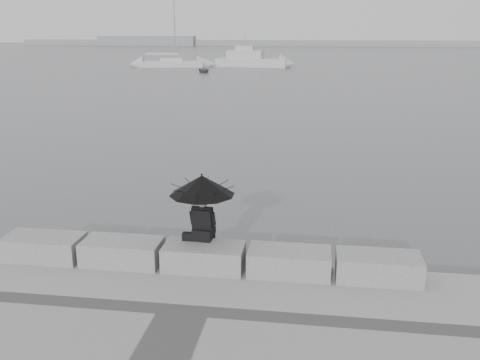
% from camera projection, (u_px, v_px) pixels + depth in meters
% --- Properties ---
extents(ground, '(360.00, 360.00, 0.00)m').
position_uv_depth(ground, '(209.00, 281.00, 11.30)').
color(ground, '#4C4F52').
rests_on(ground, ground).
extents(stone_block_far_left, '(1.60, 0.80, 0.50)m').
position_uv_depth(stone_block_far_left, '(44.00, 247.00, 11.13)').
color(stone_block_far_left, slate).
rests_on(stone_block_far_left, promenade).
extents(stone_block_left, '(1.60, 0.80, 0.50)m').
position_uv_depth(stone_block_left, '(122.00, 252.00, 10.90)').
color(stone_block_left, slate).
rests_on(stone_block_left, promenade).
extents(stone_block_centre, '(1.60, 0.80, 0.50)m').
position_uv_depth(stone_block_centre, '(204.00, 257.00, 10.66)').
color(stone_block_centre, slate).
rests_on(stone_block_centre, promenade).
extents(stone_block_right, '(1.60, 0.80, 0.50)m').
position_uv_depth(stone_block_right, '(289.00, 262.00, 10.43)').
color(stone_block_right, slate).
rests_on(stone_block_right, promenade).
extents(stone_block_far_right, '(1.60, 0.80, 0.50)m').
position_uv_depth(stone_block_far_right, '(378.00, 267.00, 10.20)').
color(stone_block_far_right, slate).
rests_on(stone_block_far_right, promenade).
extents(seated_person, '(1.32, 1.32, 1.39)m').
position_uv_depth(seated_person, '(202.00, 191.00, 10.62)').
color(seated_person, black).
rests_on(seated_person, stone_block_centre).
extents(bag, '(0.25, 0.14, 0.16)m').
position_uv_depth(bag, '(189.00, 236.00, 10.83)').
color(bag, black).
rests_on(bag, stone_block_centre).
extents(distant_landmass, '(180.00, 8.00, 2.80)m').
position_uv_depth(distant_landmass, '(285.00, 43.00, 159.25)').
color(distant_landmass, gray).
rests_on(distant_landmass, ground).
extents(sailboat_left, '(8.91, 3.77, 12.90)m').
position_uv_depth(sailboat_left, '(172.00, 63.00, 73.36)').
color(sailboat_left, silver).
rests_on(sailboat_left, ground).
extents(motor_cruiser, '(10.11, 4.01, 4.50)m').
position_uv_depth(motor_cruiser, '(252.00, 60.00, 73.50)').
color(motor_cruiser, silver).
rests_on(motor_cruiser, ground).
extents(dinghy, '(3.19, 2.04, 0.50)m').
position_uv_depth(dinghy, '(204.00, 70.00, 64.47)').
color(dinghy, slate).
rests_on(dinghy, ground).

